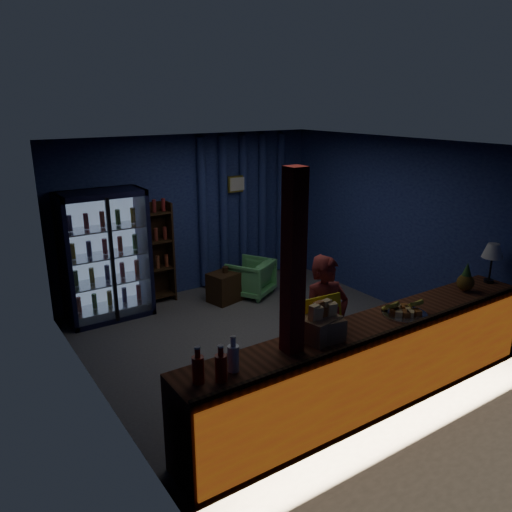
{
  "coord_description": "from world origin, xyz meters",
  "views": [
    {
      "loc": [
        -3.55,
        -5.08,
        3.1
      ],
      "look_at": [
        -0.3,
        -0.2,
        1.27
      ],
      "focal_mm": 35.0,
      "sensor_mm": 36.0,
      "label": 1
    }
  ],
  "objects_px": {
    "pastry_tray": "(405,313)",
    "shopkeeper": "(325,325)",
    "table_lamp": "(493,252)",
    "green_chair": "(251,278)"
  },
  "relations": [
    {
      "from": "shopkeeper",
      "to": "table_lamp",
      "type": "distance_m",
      "value": 2.36
    },
    {
      "from": "pastry_tray",
      "to": "shopkeeper",
      "type": "bearing_deg",
      "value": 136.71
    },
    {
      "from": "shopkeeper",
      "to": "pastry_tray",
      "type": "xyz_separation_m",
      "value": [
        0.6,
        -0.56,
        0.2
      ]
    },
    {
      "from": "green_chair",
      "to": "table_lamp",
      "type": "relative_size",
      "value": 1.33
    },
    {
      "from": "shopkeeper",
      "to": "table_lamp",
      "type": "bearing_deg",
      "value": -5.47
    },
    {
      "from": "table_lamp",
      "to": "pastry_tray",
      "type": "bearing_deg",
      "value": -176.81
    },
    {
      "from": "shopkeeper",
      "to": "green_chair",
      "type": "height_order",
      "value": "shopkeeper"
    },
    {
      "from": "green_chair",
      "to": "pastry_tray",
      "type": "relative_size",
      "value": 1.41
    },
    {
      "from": "shopkeeper",
      "to": "table_lamp",
      "type": "relative_size",
      "value": 3.12
    },
    {
      "from": "shopkeeper",
      "to": "pastry_tray",
      "type": "bearing_deg",
      "value": -36.91
    }
  ]
}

